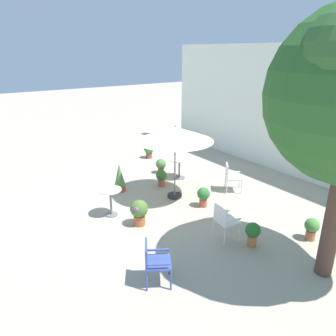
% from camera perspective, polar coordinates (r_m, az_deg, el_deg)
% --- Properties ---
extents(ground_plane, '(60.00, 60.00, 0.00)m').
position_cam_1_polar(ground_plane, '(9.62, 0.43, -5.55)').
color(ground_plane, '#AFA28F').
extents(villa_facade, '(11.15, 0.30, 4.44)m').
position_cam_1_polar(villa_facade, '(12.22, 19.33, 9.90)').
color(villa_facade, white).
rests_on(villa_facade, ground).
extents(patio_umbrella_0, '(2.21, 2.21, 2.23)m').
position_cam_1_polar(patio_umbrella_0, '(9.09, 1.28, 6.03)').
color(patio_umbrella_0, '#2D2D2D').
rests_on(patio_umbrella_0, ground).
extents(cafe_table_0, '(0.74, 0.74, 0.72)m').
position_cam_1_polar(cafe_table_0, '(10.97, 2.04, 0.63)').
color(cafe_table_0, white).
rests_on(cafe_table_0, ground).
extents(cafe_table_1, '(0.60, 0.60, 0.76)m').
position_cam_1_polar(cafe_table_1, '(8.64, -10.24, -5.25)').
color(cafe_table_1, white).
rests_on(cafe_table_1, ground).
extents(patio_chair_0, '(0.54, 0.52, 0.88)m').
position_cam_1_polar(patio_chair_0, '(7.56, 10.10, -9.09)').
color(patio_chair_0, white).
rests_on(patio_chair_0, ground).
extents(patio_chair_1, '(0.67, 0.67, 0.86)m').
position_cam_1_polar(patio_chair_1, '(6.22, -2.53, -16.10)').
color(patio_chair_1, '#374A92').
rests_on(patio_chair_1, ground).
extents(patio_chair_2, '(0.69, 0.69, 0.89)m').
position_cam_1_polar(patio_chair_2, '(10.15, 11.22, -1.34)').
color(patio_chair_2, silver).
rests_on(patio_chair_2, ground).
extents(potted_plant_0, '(0.37, 0.37, 0.53)m').
position_cam_1_polar(potted_plant_0, '(11.50, -1.28, 0.54)').
color(potted_plant_0, '#9E512E').
rests_on(potted_plant_0, ground).
extents(potted_plant_1, '(0.36, 0.36, 0.58)m').
position_cam_1_polar(potted_plant_1, '(9.10, 6.36, -4.89)').
color(potted_plant_1, '#B2533D').
rests_on(potted_plant_1, ground).
extents(potted_plant_2, '(0.45, 0.45, 0.69)m').
position_cam_1_polar(potted_plant_2, '(8.14, -5.19, -7.64)').
color(potted_plant_2, '#B45A36').
rests_on(potted_plant_2, ground).
extents(potted_plant_3, '(0.35, 0.35, 0.58)m').
position_cam_1_polar(potted_plant_3, '(7.57, 14.92, -11.08)').
color(potted_plant_3, '#C57040').
rests_on(potted_plant_3, ground).
extents(potted_plant_4, '(0.34, 0.34, 0.55)m').
position_cam_1_polar(potted_plant_4, '(8.26, 24.31, -9.69)').
color(potted_plant_4, '#B06540').
rests_on(potted_plant_4, ground).
extents(potted_plant_5, '(0.36, 0.36, 0.55)m').
position_cam_1_polar(potted_plant_5, '(10.40, -1.19, -1.59)').
color(potted_plant_5, '#B75A3A').
rests_on(potted_plant_5, ground).
extents(potted_plant_6, '(0.35, 0.35, 0.90)m').
position_cam_1_polar(potted_plant_6, '(10.09, -8.65, -1.78)').
color(potted_plant_6, '#B25936').
rests_on(potted_plant_6, ground).
extents(potted_plant_7, '(0.41, 0.42, 0.60)m').
position_cam_1_polar(potted_plant_7, '(13.13, -3.43, 3.25)').
color(potted_plant_7, brown).
rests_on(potted_plant_7, ground).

